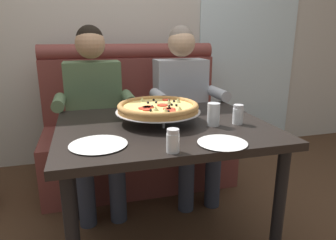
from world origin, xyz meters
name	(u,v)px	position (x,y,z in m)	size (l,w,h in m)	color
ground_plane	(164,240)	(0.00, 0.00, 0.00)	(16.00, 16.00, 0.00)	#4C3321
back_wall_with_window	(123,13)	(0.00, 1.49, 1.40)	(6.00, 0.12, 2.80)	beige
window_panel	(251,15)	(1.30, 1.42, 1.40)	(1.10, 0.02, 2.80)	white
booth_bench	(136,133)	(0.00, 0.92, 0.40)	(1.51, 0.78, 1.13)	brown
dining_table	(164,140)	(0.00, 0.00, 0.65)	(1.13, 0.91, 0.74)	black
diner_left	(95,107)	(-0.34, 0.66, 0.71)	(0.54, 0.64, 1.27)	#2D3342
diner_right	(184,101)	(0.34, 0.66, 0.71)	(0.54, 0.64, 1.27)	#2D3342
pizza	(158,108)	(-0.02, 0.06, 0.82)	(0.47, 0.47, 0.11)	silver
shaker_parmesan	(173,142)	(-0.07, -0.40, 0.78)	(0.06, 0.06, 0.10)	white
shaker_oregano	(238,116)	(0.39, -0.10, 0.78)	(0.06, 0.06, 0.11)	white
plate_near_left	(222,141)	(0.18, -0.36, 0.75)	(0.22, 0.22, 0.02)	white
plate_near_right	(98,143)	(-0.36, -0.23, 0.75)	(0.26, 0.26, 0.02)	white
drinking_glass	(213,115)	(0.25, -0.09, 0.79)	(0.07, 0.07, 0.12)	silver
patio_chair	(222,86)	(1.41, 2.23, 0.52)	(0.43, 0.43, 0.86)	black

